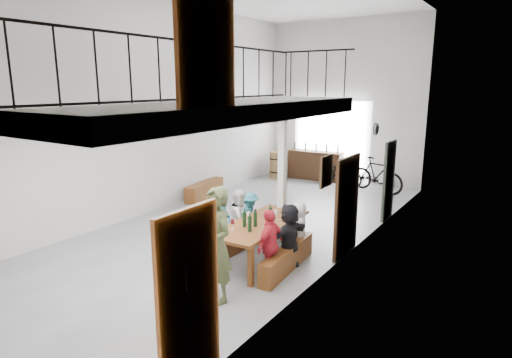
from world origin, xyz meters
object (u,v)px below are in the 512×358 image
Objects in this scene: bench_inner at (229,244)px; serving_counter at (315,165)px; side_bench at (205,190)px; bicycle_near at (341,173)px; tasting_table at (261,226)px; host_standing at (217,245)px; oak_barrel at (278,165)px.

serving_counter is (-1.58, 7.26, 0.30)m from bench_inner.
bicycle_near is at bearing 53.56° from side_bench.
bicycle_near is (-0.45, 6.88, 0.22)m from bench_inner.
serving_counter is (-2.30, 7.19, -0.20)m from tasting_table.
bicycle_near is (2.80, 3.79, 0.19)m from side_bench.
bicycle_near is at bearing 94.01° from bench_inner.
tasting_table is 1.29× the size of host_standing.
side_bench is at bearing 154.65° from host_standing.
bench_inner is 1.12× the size of bicycle_near.
oak_barrel reaches higher than tasting_table.
bicycle_near is (-1.17, 6.82, -0.27)m from tasting_table.
bicycle_near is (1.13, -0.37, -0.08)m from serving_counter.
bench_inner is 7.33m from oak_barrel.
serving_counter is at bearing 84.16° from bicycle_near.
side_bench is 3.70m from oak_barrel.
tasting_table is 1.39× the size of side_bench.
bench_inner is at bearing -163.71° from bicycle_near.
bench_inner is at bearing -43.64° from side_bench.
host_standing is (0.98, -1.59, 0.71)m from bench_inner.
host_standing is at bearing -47.94° from side_bench.
serving_counter reaches higher than side_bench.
tasting_table is 1.29× the size of bench_inner.
bench_inner is at bearing -81.49° from serving_counter.
oak_barrel is at bearing 115.65° from tasting_table.
bench_inner is (-0.72, -0.07, -0.49)m from tasting_table.
oak_barrel is 0.50× the size of serving_counter.
side_bench is at bearing 136.63° from bench_inner.
oak_barrel is (-3.55, 6.69, -0.22)m from tasting_table.
side_bench is (-3.97, 3.03, -0.46)m from tasting_table.
serving_counter is at bearing 128.71° from host_standing.
tasting_table is 1.44× the size of bicycle_near.
bicycle_near is at bearing 122.17° from host_standing.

